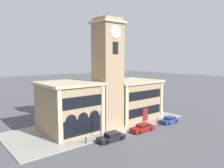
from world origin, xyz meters
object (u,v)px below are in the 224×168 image
at_px(parked_car_near, 112,136).
at_px(parked_car_mid, 143,127).
at_px(parked_car_far, 169,120).
at_px(fire_hydrant, 157,120).
at_px(bollard, 86,140).
at_px(street_lamp, 101,119).

bearing_deg(parked_car_near, parked_car_mid, -178.23).
distance_m(parked_car_near, parked_car_far, 15.71).
height_order(parked_car_mid, parked_car_far, parked_car_mid).
relative_size(parked_car_near, fire_hydrant, 5.57).
distance_m(parked_car_mid, parked_car_far, 8.27).
height_order(parked_car_mid, bollard, parked_car_mid).
bearing_deg(street_lamp, fire_hydrant, -0.73).
height_order(street_lamp, fire_hydrant, street_lamp).
xyz_separation_m(parked_car_far, fire_hydrant, (-1.68, 1.77, -0.13)).
bearing_deg(parked_car_near, bollard, -19.21).
distance_m(parked_car_near, parked_car_mid, 7.44).
distance_m(parked_car_near, street_lamp, 3.41).
relative_size(street_lamp, fire_hydrant, 5.61).
xyz_separation_m(parked_car_mid, bollard, (-11.43, 1.53, -0.06)).
height_order(parked_car_near, parked_car_far, parked_car_near).
bearing_deg(bollard, fire_hydrant, 0.77).
bearing_deg(street_lamp, parked_car_mid, -13.41).
height_order(parked_car_near, parked_car_mid, parked_car_near).
distance_m(parked_car_near, fire_hydrant, 14.14).
xyz_separation_m(parked_car_mid, parked_car_far, (8.27, 0.00, -0.03)).
height_order(parked_car_far, bollard, parked_car_far).
xyz_separation_m(street_lamp, fire_hydrant, (14.80, -0.19, -2.86)).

